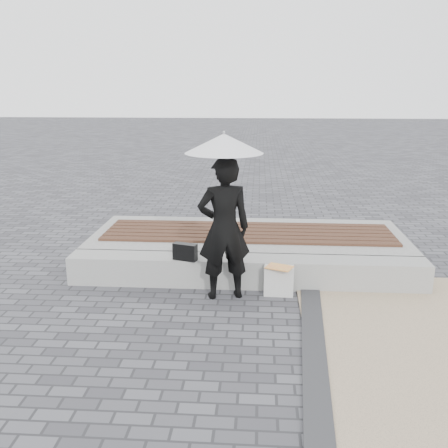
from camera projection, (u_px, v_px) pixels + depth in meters
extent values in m
plane|color=#515156|center=(242.00, 338.00, 5.65)|extent=(80.00, 80.00, 0.00)
cube|color=#303133|center=(315.00, 363.00, 5.11)|extent=(0.61, 5.20, 0.04)
cube|color=#9A9A95|center=(246.00, 271.00, 7.14)|extent=(5.00, 0.45, 0.40)
cube|color=#A1A09B|center=(248.00, 245.00, 8.29)|extent=(5.00, 2.00, 0.40)
imported|color=black|center=(224.00, 229.00, 6.53)|extent=(0.77, 0.60, 1.88)
cylinder|color=#BCBCC1|center=(224.00, 192.00, 6.41)|extent=(0.02, 0.02, 0.98)
cone|color=silver|center=(224.00, 143.00, 6.25)|extent=(0.98, 0.98, 0.24)
sphere|color=#BCBCC1|center=(224.00, 132.00, 6.21)|extent=(0.03, 0.03, 0.03)
cube|color=black|center=(185.00, 252.00, 6.95)|extent=(0.35, 0.21, 0.23)
cube|color=#B9B8B4|center=(279.00, 281.00, 6.77)|extent=(0.40, 0.18, 0.41)
cube|color=red|center=(279.00, 267.00, 6.67)|extent=(0.40, 0.35, 0.01)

